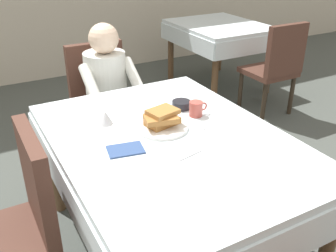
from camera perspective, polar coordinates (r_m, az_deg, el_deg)
ground_plane at (r=2.39m, az=0.30°, el=-17.49°), size 14.00×14.00×0.00m
dining_table_main at (r=1.99m, az=0.35°, el=-3.97°), size 1.12×1.52×0.74m
chair_diner at (r=3.03m, az=-9.75°, el=4.28°), size 0.44×0.45×0.93m
diner_person at (r=2.84m, az=-8.88°, el=5.82°), size 0.40×0.43×1.12m
chair_left_side at (r=1.88m, az=-21.17°, el=-12.74°), size 0.45×0.44×0.93m
plate_breakfast at (r=2.03m, az=-0.93°, el=-0.19°), size 0.28×0.28×0.02m
breakfast_stack at (r=2.02m, az=-0.86°, el=1.20°), size 0.21×0.17×0.09m
cup_coffee at (r=2.17m, az=4.20°, el=2.57°), size 0.11×0.08×0.08m
bowl_butter at (r=2.27m, az=1.99°, el=3.18°), size 0.11×0.11×0.04m
syrup_pitcher at (r=2.10m, az=-9.22°, el=1.23°), size 0.08×0.08×0.07m
fork_left_of_plate at (r=1.95m, az=-5.59°, el=-1.80°), size 0.02×0.18×0.00m
knife_right_of_plate at (r=2.11m, az=3.89°, el=0.60°), size 0.02×0.20×0.00m
spoon_near_edge at (r=1.80m, az=3.32°, el=-4.32°), size 0.15×0.04×0.00m
napkin_folded at (r=1.85m, az=-6.31°, el=-3.49°), size 0.19×0.15×0.01m
background_table_far at (r=4.57m, az=7.58°, el=13.33°), size 0.92×1.12×0.74m
background_chair_empty at (r=3.90m, az=15.76°, el=8.79°), size 0.44×0.45×0.93m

